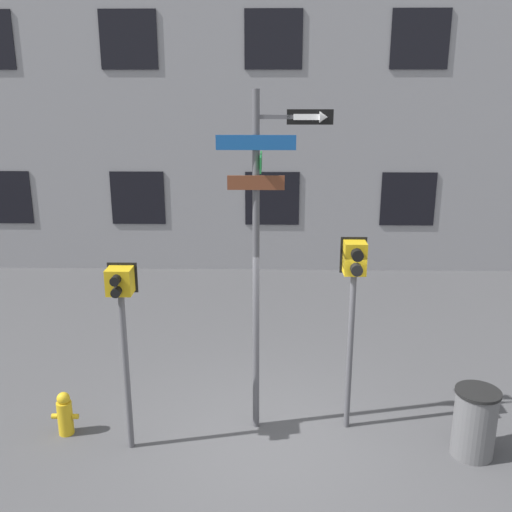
% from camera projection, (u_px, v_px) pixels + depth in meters
% --- Properties ---
extents(ground_plane, '(60.00, 60.00, 0.00)m').
position_uv_depth(ground_plane, '(273.00, 444.00, 7.64)').
color(ground_plane, '#424244').
extents(building_facade, '(24.00, 0.63, 11.37)m').
position_uv_depth(building_facade, '(273.00, 40.00, 13.67)').
color(building_facade, gray).
rests_on(building_facade, ground_plane).
extents(street_sign_pole, '(1.42, 0.76, 4.58)m').
position_uv_depth(street_sign_pole, '(262.00, 237.00, 7.28)').
color(street_sign_pole, '#4C4C51').
rests_on(street_sign_pole, ground_plane).
extents(pedestrian_signal_left, '(0.37, 0.40, 2.52)m').
position_uv_depth(pedestrian_signal_left, '(122.00, 310.00, 7.04)').
color(pedestrian_signal_left, '#4C4C51').
rests_on(pedestrian_signal_left, ground_plane).
extents(pedestrian_signal_right, '(0.34, 0.40, 2.72)m').
position_uv_depth(pedestrian_signal_right, '(354.00, 284.00, 7.45)').
color(pedestrian_signal_right, '#4C4C51').
rests_on(pedestrian_signal_right, ground_plane).
extents(fire_hydrant, '(0.37, 0.21, 0.63)m').
position_uv_depth(fire_hydrant, '(65.00, 414.00, 7.80)').
color(fire_hydrant, gold).
rests_on(fire_hydrant, ground_plane).
extents(trash_bin, '(0.57, 0.57, 0.93)m').
position_uv_depth(trash_bin, '(475.00, 423.00, 7.32)').
color(trash_bin, '#59595B').
rests_on(trash_bin, ground_plane).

